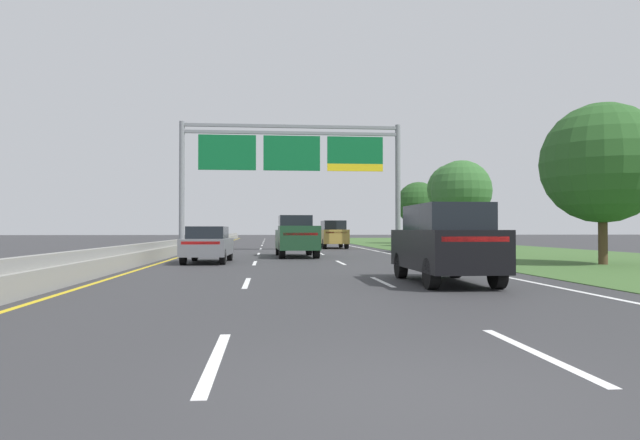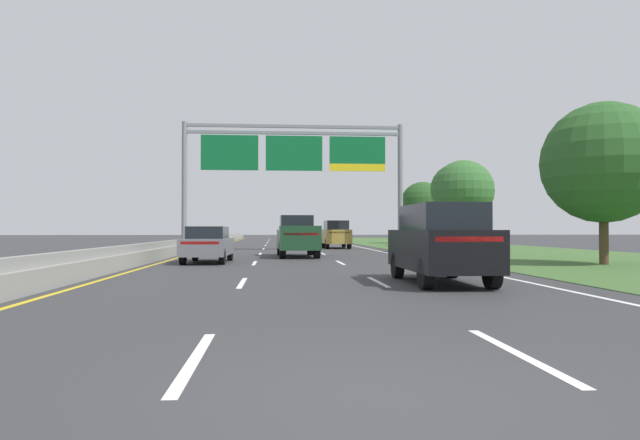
{
  "view_description": "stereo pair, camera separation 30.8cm",
  "coord_description": "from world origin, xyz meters",
  "px_view_note": "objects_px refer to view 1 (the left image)",
  "views": [
    {
      "loc": [
        -1.26,
        -4.86,
        1.44
      ],
      "look_at": [
        1.05,
        20.59,
        1.87
      ],
      "focal_mm": 31.79,
      "sensor_mm": 36.0,
      "label": 1
    },
    {
      "loc": [
        -0.96,
        -4.88,
        1.44
      ],
      "look_at": [
        1.05,
        20.59,
        1.87
      ],
      "focal_mm": 31.79,
      "sensor_mm": 36.0,
      "label": 2
    }
  ],
  "objects_px": {
    "car_grey_left_lane_sedan": "(208,244)",
    "roadside_tree_mid": "(461,191)",
    "pickup_truck_darkgreen": "(296,236)",
    "roadside_tree_distant": "(418,204)",
    "roadside_tree_near": "(602,163)",
    "roadside_tree_far": "(453,189)",
    "car_black_right_lane_suv": "(445,242)",
    "overhead_sign_gantry": "(292,159)",
    "car_gold_right_lane_suv": "(333,234)"
  },
  "relations": [
    {
      "from": "roadside_tree_far",
      "to": "overhead_sign_gantry",
      "type": "bearing_deg",
      "value": -150.66
    },
    {
      "from": "overhead_sign_gantry",
      "to": "pickup_truck_darkgreen",
      "type": "distance_m",
      "value": 9.89
    },
    {
      "from": "car_black_right_lane_suv",
      "to": "roadside_tree_far",
      "type": "relative_size",
      "value": 0.68
    },
    {
      "from": "overhead_sign_gantry",
      "to": "car_black_right_lane_suv",
      "type": "xyz_separation_m",
      "value": [
        3.16,
        -23.51,
        -5.11
      ]
    },
    {
      "from": "car_grey_left_lane_sedan",
      "to": "roadside_tree_mid",
      "type": "relative_size",
      "value": 0.79
    },
    {
      "from": "car_black_right_lane_suv",
      "to": "roadside_tree_near",
      "type": "distance_m",
      "value": 11.72
    },
    {
      "from": "car_gold_right_lane_suv",
      "to": "roadside_tree_distant",
      "type": "distance_m",
      "value": 17.15
    },
    {
      "from": "roadside_tree_mid",
      "to": "roadside_tree_far",
      "type": "relative_size",
      "value": 0.81
    },
    {
      "from": "roadside_tree_distant",
      "to": "car_grey_left_lane_sedan",
      "type": "bearing_deg",
      "value": -119.46
    },
    {
      "from": "car_gold_right_lane_suv",
      "to": "roadside_tree_far",
      "type": "relative_size",
      "value": 0.68
    },
    {
      "from": "pickup_truck_darkgreen",
      "to": "car_gold_right_lane_suv",
      "type": "xyz_separation_m",
      "value": [
        3.47,
        13.27,
        0.02
      ]
    },
    {
      "from": "roadside_tree_near",
      "to": "car_gold_right_lane_suv",
      "type": "bearing_deg",
      "value": 112.12
    },
    {
      "from": "car_black_right_lane_suv",
      "to": "roadside_tree_distant",
      "type": "xyz_separation_m",
      "value": [
        10.52,
        41.7,
        2.96
      ]
    },
    {
      "from": "car_gold_right_lane_suv",
      "to": "roadside_tree_distant",
      "type": "bearing_deg",
      "value": -38.03
    },
    {
      "from": "car_black_right_lane_suv",
      "to": "roadside_tree_far",
      "type": "xyz_separation_m",
      "value": [
        10.66,
        31.28,
        3.7
      ]
    },
    {
      "from": "overhead_sign_gantry",
      "to": "roadside_tree_far",
      "type": "xyz_separation_m",
      "value": [
        13.82,
        7.77,
        -1.41
      ]
    },
    {
      "from": "pickup_truck_darkgreen",
      "to": "roadside_tree_far",
      "type": "bearing_deg",
      "value": -42.27
    },
    {
      "from": "roadside_tree_far",
      "to": "roadside_tree_mid",
      "type": "bearing_deg",
      "value": -106.28
    },
    {
      "from": "overhead_sign_gantry",
      "to": "pickup_truck_darkgreen",
      "type": "bearing_deg",
      "value": -90.7
    },
    {
      "from": "car_grey_left_lane_sedan",
      "to": "car_gold_right_lane_suv",
      "type": "height_order",
      "value": "car_gold_right_lane_suv"
    },
    {
      "from": "overhead_sign_gantry",
      "to": "roadside_tree_far",
      "type": "height_order",
      "value": "overhead_sign_gantry"
    },
    {
      "from": "pickup_truck_darkgreen",
      "to": "car_gold_right_lane_suv",
      "type": "bearing_deg",
      "value": -16.29
    },
    {
      "from": "car_grey_left_lane_sedan",
      "to": "roadside_tree_distant",
      "type": "bearing_deg",
      "value": -27.86
    },
    {
      "from": "pickup_truck_darkgreen",
      "to": "roadside_tree_far",
      "type": "height_order",
      "value": "roadside_tree_far"
    },
    {
      "from": "roadside_tree_far",
      "to": "car_gold_right_lane_suv",
      "type": "bearing_deg",
      "value": -164.23
    },
    {
      "from": "overhead_sign_gantry",
      "to": "car_grey_left_lane_sedan",
      "type": "relative_size",
      "value": 3.39
    },
    {
      "from": "overhead_sign_gantry",
      "to": "roadside_tree_distant",
      "type": "xyz_separation_m",
      "value": [
        13.68,
        18.19,
        -2.15
      ]
    },
    {
      "from": "car_black_right_lane_suv",
      "to": "roadside_tree_mid",
      "type": "distance_m",
      "value": 20.03
    },
    {
      "from": "overhead_sign_gantry",
      "to": "pickup_truck_darkgreen",
      "type": "height_order",
      "value": "overhead_sign_gantry"
    },
    {
      "from": "car_grey_left_lane_sedan",
      "to": "roadside_tree_distant",
      "type": "height_order",
      "value": "roadside_tree_distant"
    },
    {
      "from": "roadside_tree_near",
      "to": "roadside_tree_far",
      "type": "height_order",
      "value": "roadside_tree_far"
    },
    {
      "from": "roadside_tree_distant",
      "to": "roadside_tree_near",
      "type": "bearing_deg",
      "value": -92.75
    },
    {
      "from": "car_black_right_lane_suv",
      "to": "roadside_tree_near",
      "type": "height_order",
      "value": "roadside_tree_near"
    },
    {
      "from": "overhead_sign_gantry",
      "to": "car_black_right_lane_suv",
      "type": "relative_size",
      "value": 3.2
    },
    {
      "from": "overhead_sign_gantry",
      "to": "roadside_tree_distant",
      "type": "height_order",
      "value": "overhead_sign_gantry"
    },
    {
      "from": "roadside_tree_far",
      "to": "roadside_tree_near",
      "type": "bearing_deg",
      "value": -94.27
    },
    {
      "from": "pickup_truck_darkgreen",
      "to": "roadside_tree_distant",
      "type": "bearing_deg",
      "value": -28.97
    },
    {
      "from": "pickup_truck_darkgreen",
      "to": "roadside_tree_far",
      "type": "relative_size",
      "value": 0.78
    },
    {
      "from": "pickup_truck_darkgreen",
      "to": "car_grey_left_lane_sedan",
      "type": "xyz_separation_m",
      "value": [
        -4.08,
        -4.99,
        -0.26
      ]
    },
    {
      "from": "car_black_right_lane_suv",
      "to": "car_gold_right_lane_suv",
      "type": "bearing_deg",
      "value": -0.21
    },
    {
      "from": "car_gold_right_lane_suv",
      "to": "car_grey_left_lane_sedan",
      "type": "bearing_deg",
      "value": 157.11
    },
    {
      "from": "car_black_right_lane_suv",
      "to": "roadside_tree_mid",
      "type": "height_order",
      "value": "roadside_tree_mid"
    },
    {
      "from": "car_grey_left_lane_sedan",
      "to": "car_gold_right_lane_suv",
      "type": "relative_size",
      "value": 0.94
    },
    {
      "from": "pickup_truck_darkgreen",
      "to": "car_grey_left_lane_sedan",
      "type": "distance_m",
      "value": 6.45
    },
    {
      "from": "roadside_tree_near",
      "to": "roadside_tree_far",
      "type": "relative_size",
      "value": 0.95
    },
    {
      "from": "pickup_truck_darkgreen",
      "to": "roadside_tree_near",
      "type": "distance_m",
      "value": 14.84
    },
    {
      "from": "pickup_truck_darkgreen",
      "to": "roadside_tree_mid",
      "type": "relative_size",
      "value": 0.96
    },
    {
      "from": "roadside_tree_near",
      "to": "roadside_tree_mid",
      "type": "bearing_deg",
      "value": 99.34
    },
    {
      "from": "roadside_tree_near",
      "to": "roadside_tree_far",
      "type": "distance_m",
      "value": 24.3
    },
    {
      "from": "car_grey_left_lane_sedan",
      "to": "roadside_tree_mid",
      "type": "distance_m",
      "value": 16.91
    }
  ]
}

